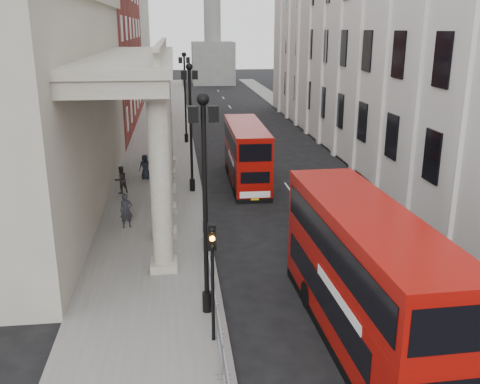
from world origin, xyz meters
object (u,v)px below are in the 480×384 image
at_px(pedestrian_a, 126,211).
at_px(lamp_post_north, 185,91).
at_px(bus_near, 365,276).
at_px(bus_far, 246,153).
at_px(pedestrian_c, 145,167).
at_px(lamp_post_mid, 191,119).
at_px(traffic_light, 212,261).
at_px(pedestrian_b, 121,180).
at_px(lamp_post_south, 205,192).

bearing_deg(pedestrian_a, lamp_post_north, 63.26).
bearing_deg(bus_near, bus_far, 92.19).
bearing_deg(pedestrian_c, bus_far, 2.73).
bearing_deg(lamp_post_mid, lamp_post_north, 90.00).
distance_m(traffic_light, pedestrian_a, 12.39).
height_order(lamp_post_mid, pedestrian_c, lamp_post_mid).
bearing_deg(pedestrian_b, lamp_post_north, -140.81).
xyz_separation_m(bus_near, pedestrian_b, (-9.91, 18.51, -1.48)).
bearing_deg(pedestrian_c, pedestrian_a, -78.77).
relative_size(lamp_post_mid, lamp_post_north, 1.00).
bearing_deg(pedestrian_b, pedestrian_a, 63.10).
bearing_deg(bus_far, pedestrian_c, 169.26).
distance_m(lamp_post_south, bus_far, 18.52).
distance_m(bus_far, pedestrian_a, 11.38).
height_order(bus_near, bus_far, bus_near).
xyz_separation_m(pedestrian_a, pedestrian_c, (0.54, 9.81, -0.06)).
relative_size(lamp_post_north, traffic_light, 1.93).
xyz_separation_m(lamp_post_south, lamp_post_north, (0.00, 32.00, 0.00)).
relative_size(bus_near, bus_far, 1.16).
bearing_deg(bus_near, pedestrian_b, 116.49).
bearing_deg(lamp_post_north, pedestrian_c, -104.43).
bearing_deg(lamp_post_south, lamp_post_north, 90.00).
height_order(lamp_post_south, pedestrian_b, lamp_post_south).
xyz_separation_m(lamp_post_south, pedestrian_b, (-4.66, 16.04, -3.89)).
distance_m(lamp_post_mid, bus_far, 5.11).
height_order(lamp_post_north, pedestrian_a, lamp_post_north).
bearing_deg(bus_far, lamp_post_north, 106.27).
bearing_deg(pedestrian_b, lamp_post_south, 71.64).
bearing_deg(bus_far, lamp_post_south, -101.31).
height_order(lamp_post_south, bus_near, lamp_post_south).
height_order(pedestrian_a, pedestrian_b, pedestrian_a).
bearing_deg(bus_near, pedestrian_c, 109.59).
xyz_separation_m(bus_near, pedestrian_c, (-8.50, 21.84, -1.50)).
xyz_separation_m(pedestrian_a, pedestrian_b, (-0.87, 6.47, -0.04)).
xyz_separation_m(lamp_post_north, pedestrian_c, (-3.25, -12.63, -3.90)).
relative_size(lamp_post_south, bus_far, 0.86).
bearing_deg(bus_near, traffic_light, 173.29).
xyz_separation_m(traffic_light, pedestrian_a, (-3.89, 11.58, -2.04)).
distance_m(lamp_post_south, bus_near, 6.28).
height_order(bus_far, pedestrian_a, bus_far).
height_order(lamp_post_north, pedestrian_c, lamp_post_north).
bearing_deg(pedestrian_c, lamp_post_south, -66.11).
xyz_separation_m(pedestrian_b, pedestrian_c, (1.41, 3.34, -0.02)).
relative_size(lamp_post_mid, pedestrian_c, 4.68).
bearing_deg(pedestrian_b, pedestrian_c, -147.42).
xyz_separation_m(bus_near, bus_far, (-1.38, 20.38, -0.33)).
relative_size(lamp_post_south, bus_near, 0.74).
bearing_deg(pedestrian_c, pedestrian_b, -98.51).
xyz_separation_m(lamp_post_mid, pedestrian_c, (-3.25, 3.37, -3.90)).
bearing_deg(pedestrian_b, lamp_post_mid, 145.00).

